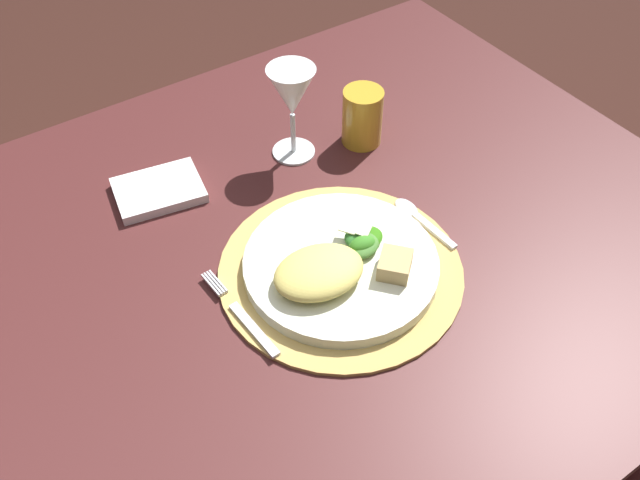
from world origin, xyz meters
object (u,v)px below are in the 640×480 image
fork (243,317)px  amber_tumbler (362,117)px  spoon (415,215)px  napkin (159,190)px  dinner_plate (341,265)px  dining_table (280,343)px  wine_glass (292,95)px

fork → amber_tumbler: 0.41m
spoon → napkin: size_ratio=0.96×
dinner_plate → napkin: dinner_plate is taller
napkin → dining_table: bearing=-72.1°
dinner_plate → napkin: 0.31m
dinner_plate → fork: size_ratio=1.58×
dining_table → wine_glass: wine_glass is taller
fork → napkin: (0.01, 0.28, -0.00)m
dinner_plate → fork: dinner_plate is taller
fork → napkin: bearing=87.3°
spoon → wine_glass: (-0.06, 0.23, 0.10)m
spoon → napkin: (-0.29, 0.26, -0.00)m
dining_table → napkin: 0.30m
dining_table → fork: (-0.08, -0.06, 0.20)m
amber_tumbler → spoon: bearing=-103.0°
fork → wine_glass: size_ratio=1.08×
napkin → amber_tumbler: size_ratio=1.36×
dining_table → spoon: spoon is taller
wine_glass → dinner_plate: bearing=-108.7°
dining_table → amber_tumbler: bearing=30.2°
fork → spoon: 0.30m
dining_table → dinner_plate: 0.22m
dining_table → amber_tumbler: 0.38m
wine_glass → spoon: bearing=-74.2°
dinner_plate → amber_tumbler: 0.29m
dinner_plate → wine_glass: wine_glass is taller
fork → napkin: 0.28m
napkin → wine_glass: bearing=-7.9°
dining_table → dinner_plate: bearing=-43.7°
spoon → amber_tumbler: bearing=77.0°
napkin → wine_glass: (0.22, -0.03, 0.10)m
spoon → wine_glass: 0.26m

